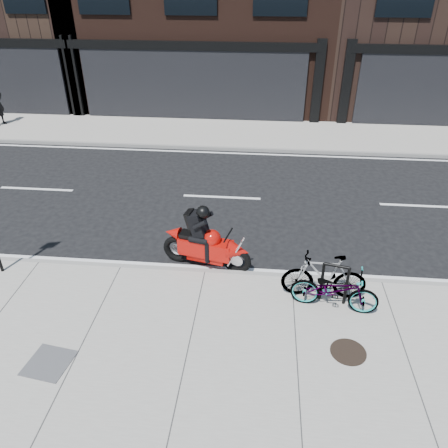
# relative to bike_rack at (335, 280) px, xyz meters

# --- Properties ---
(ground) EXTENTS (120.00, 120.00, 0.00)m
(ground) POSITION_rel_bike_rack_xyz_m (-2.80, 2.73, -0.68)
(ground) COLOR black
(ground) RESTS_ON ground
(sidewalk_near) EXTENTS (60.00, 6.00, 0.13)m
(sidewalk_near) POSITION_rel_bike_rack_xyz_m (-2.80, -2.27, -0.62)
(sidewalk_near) COLOR gray
(sidewalk_near) RESTS_ON ground
(sidewalk_far) EXTENTS (60.00, 3.50, 0.13)m
(sidewalk_far) POSITION_rel_bike_rack_xyz_m (-2.80, 10.48, -0.62)
(sidewalk_far) COLOR gray
(sidewalk_far) RESTS_ON ground
(bike_rack) EXTENTS (0.55, 0.18, 0.94)m
(bike_rack) POSITION_rel_bike_rack_xyz_m (0.00, 0.00, 0.00)
(bike_rack) COLOR black
(bike_rack) RESTS_ON sidewalk_near
(bicycle_front) EXTENTS (1.84, 0.90, 0.93)m
(bicycle_front) POSITION_rel_bike_rack_xyz_m (-0.02, -0.20, -0.09)
(bicycle_front) COLOR gray
(bicycle_front) RESTS_ON sidewalk_near
(bicycle_rear) EXTENTS (1.78, 0.53, 1.06)m
(bicycle_rear) POSITION_rel_bike_rack_xyz_m (-0.20, 0.13, -0.02)
(bicycle_rear) COLOR gray
(bicycle_rear) RESTS_ON sidewalk_near
(motorcycle) EXTENTS (2.18, 0.89, 1.65)m
(motorcycle) POSITION_rel_bike_rack_xyz_m (-2.72, 1.11, -0.02)
(motorcycle) COLOR black
(motorcycle) RESTS_ON ground
(manhole_cover) EXTENTS (0.87, 0.87, 0.02)m
(manhole_cover) POSITION_rel_bike_rack_xyz_m (0.15, -1.42, -0.55)
(manhole_cover) COLOR black
(manhole_cover) RESTS_ON sidewalk_near
(utility_grate) EXTENTS (0.85, 0.85, 0.02)m
(utility_grate) POSITION_rel_bike_rack_xyz_m (-5.22, -2.18, -0.55)
(utility_grate) COLOR #434245
(utility_grate) RESTS_ON sidewalk_near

